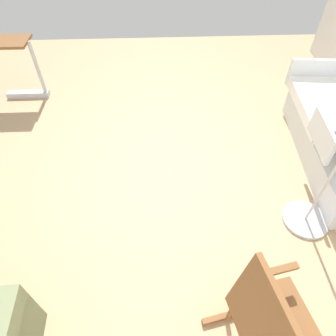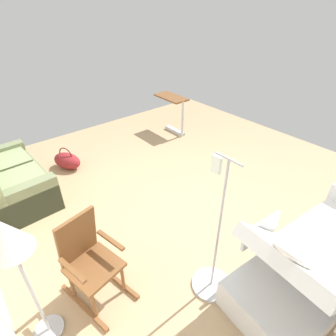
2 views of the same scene
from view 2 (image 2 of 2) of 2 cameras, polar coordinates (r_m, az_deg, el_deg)
The scene contains 8 objects.
ground_plane at distance 4.43m, azimuth 2.90°, elevation -6.20°, with size 6.96×6.96×0.00m, color tan.
hospital_bed at distance 3.46m, azimuth 28.31°, elevation -18.00°, with size 1.15×2.14×1.19m.
couch at distance 4.91m, azimuth -30.18°, elevation -2.46°, with size 1.63×0.91×0.85m.
rocking_chair at distance 3.02m, azimuth -16.41°, elevation -18.23°, with size 0.84×0.61×1.05m.
floor_lamp at distance 2.38m, azimuth -30.45°, elevation -13.99°, with size 0.34×0.34×1.48m.
overbed_table at distance 6.35m, azimuth 1.15°, elevation 12.12°, with size 0.84×0.40×0.84m.
duffel_bag at distance 5.41m, azimuth -20.58°, elevation 1.48°, with size 0.64×0.53×0.43m.
iv_pole at distance 3.19m, azimuth 9.37°, elevation -20.63°, with size 0.44×0.44×1.69m.
Camera 2 is at (-2.49, 2.37, 2.80)m, focal length 28.78 mm.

